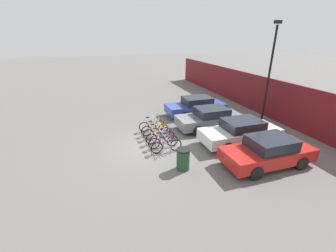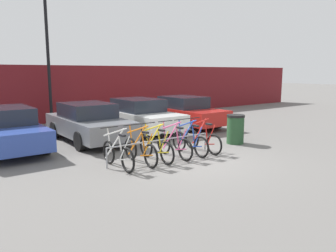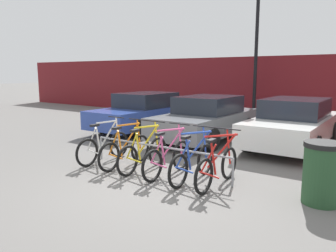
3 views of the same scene
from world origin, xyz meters
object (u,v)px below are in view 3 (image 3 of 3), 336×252
at_px(trash_bin, 322,173).
at_px(bicycle_yellow, 143,154).
at_px(bicycle_blue, 193,162).
at_px(car_grey, 207,118).
at_px(bicycle_orange, 125,150).
at_px(bicycle_pink, 168,158).
at_px(lamp_post, 257,35).
at_px(car_blue, 145,112).
at_px(bicycle_red, 217,167).
at_px(bike_rack, 158,149).
at_px(car_white, 294,123).
at_px(bicycle_white, 104,146).

bearing_deg(trash_bin, bicycle_yellow, -176.41).
distance_m(bicycle_blue, car_grey, 4.12).
relative_size(bicycle_orange, bicycle_blue, 1.00).
bearing_deg(bicycle_pink, lamp_post, 96.00).
xyz_separation_m(bicycle_yellow, car_blue, (-3.17, 3.99, 0.31)).
height_order(bicycle_red, car_blue, car_blue).
bearing_deg(car_grey, bicycle_red, -59.18).
distance_m(bike_rack, bicycle_blue, 0.99).
relative_size(bicycle_pink, car_white, 0.38).
relative_size(car_blue, car_grey, 1.04).
distance_m(bike_rack, bicycle_yellow, 0.34).
relative_size(car_blue, car_white, 1.00).
relative_size(bike_rack, car_grey, 0.82).
bearing_deg(car_white, bicycle_orange, -121.35).
relative_size(bike_rack, car_white, 0.79).
bearing_deg(bicycle_orange, car_grey, 88.11).
relative_size(bicycle_pink, bicycle_red, 1.00).
distance_m(bicycle_white, car_white, 5.44).
relative_size(bicycle_blue, car_grey, 0.39).
relative_size(bicycle_red, trash_bin, 1.66).
bearing_deg(car_blue, car_grey, -5.09).
distance_m(bicycle_yellow, bicycle_blue, 1.26).
xyz_separation_m(bicycle_orange, bicycle_blue, (1.79, 0.00, 0.00)).
height_order(car_blue, trash_bin, car_blue).
bearing_deg(bike_rack, bicycle_red, -5.62).
height_order(bike_rack, car_white, car_white).
xyz_separation_m(bike_rack, car_white, (1.81, 4.15, 0.21)).
xyz_separation_m(bicycle_orange, car_grey, (0.09, 3.74, 0.31)).
bearing_deg(trash_bin, car_blue, 150.84).
bearing_deg(bicycle_red, car_blue, 142.94).
distance_m(bicycle_pink, bicycle_blue, 0.61).
distance_m(bicycle_pink, car_white, 4.55).
relative_size(bicycle_yellow, bicycle_pink, 1.00).
bearing_deg(car_blue, bike_rack, -47.99).
bearing_deg(lamp_post, bicycle_white, -95.41).
bearing_deg(bicycle_white, bike_rack, 7.95).
bearing_deg(car_grey, car_white, 12.46).
relative_size(bicycle_pink, trash_bin, 1.66).
xyz_separation_m(bicycle_orange, trash_bin, (4.10, 0.22, 0.14)).
bearing_deg(bicycle_pink, car_blue, 131.79).
bearing_deg(bicycle_white, car_blue, 118.35).
bearing_deg(bicycle_orange, bicycle_yellow, -0.46).
xyz_separation_m(bicycle_blue, bicycle_red, (0.54, 0.00, 0.00)).
bearing_deg(bicycle_yellow, bicycle_red, -3.21).
height_order(bicycle_blue, bicycle_red, same).
xyz_separation_m(bicycle_yellow, trash_bin, (3.57, 0.22, 0.14)).
height_order(bicycle_blue, trash_bin, bicycle_blue).
bearing_deg(car_blue, trash_bin, -29.16).
bearing_deg(bicycle_white, lamp_post, 86.92).
bearing_deg(car_white, lamp_post, 124.88).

